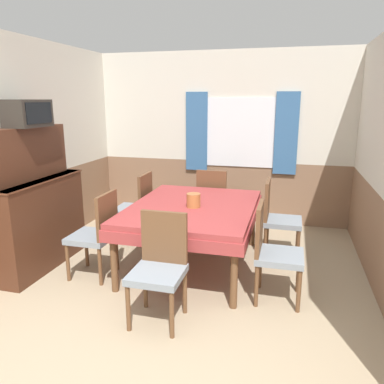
{
  "coord_description": "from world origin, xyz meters",
  "views": [
    {
      "loc": [
        1.06,
        -2.09,
        1.89
      ],
      "look_at": [
        0.01,
        1.84,
        0.88
      ],
      "focal_mm": 35.0,
      "sensor_mm": 36.0,
      "label": 1
    }
  ],
  "objects_px": {
    "chair_left_near": "(97,232)",
    "tv": "(28,113)",
    "chair_right_far": "(277,216)",
    "chair_left_far": "(137,205)",
    "vase": "(193,200)",
    "chair_right_near": "(272,249)",
    "chair_head_near": "(160,264)",
    "chair_head_window": "(213,199)",
    "dining_table": "(193,213)",
    "sideboard": "(34,208)"
  },
  "relations": [
    {
      "from": "chair_left_far",
      "to": "vase",
      "type": "xyz_separation_m",
      "value": [
        0.95,
        -0.61,
        0.3
      ]
    },
    {
      "from": "chair_head_near",
      "to": "chair_left_far",
      "type": "xyz_separation_m",
      "value": [
        -0.92,
        1.66,
        0.0
      ]
    },
    {
      "from": "chair_head_near",
      "to": "chair_head_window",
      "type": "bearing_deg",
      "value": -90.0
    },
    {
      "from": "chair_right_far",
      "to": "chair_left_far",
      "type": "relative_size",
      "value": 1.0
    },
    {
      "from": "chair_head_near",
      "to": "tv",
      "type": "bearing_deg",
      "value": -21.25
    },
    {
      "from": "chair_head_near",
      "to": "chair_right_far",
      "type": "xyz_separation_m",
      "value": [
        0.92,
        1.66,
        0.0
      ]
    },
    {
      "from": "chair_head_window",
      "to": "chair_right_near",
      "type": "relative_size",
      "value": 1.0
    },
    {
      "from": "dining_table",
      "to": "tv",
      "type": "relative_size",
      "value": 3.6
    },
    {
      "from": "chair_head_window",
      "to": "dining_table",
      "type": "bearing_deg",
      "value": -90.0
    },
    {
      "from": "dining_table",
      "to": "chair_left_far",
      "type": "xyz_separation_m",
      "value": [
        -0.92,
        0.54,
        -0.12
      ]
    },
    {
      "from": "chair_head_window",
      "to": "sideboard",
      "type": "bearing_deg",
      "value": -137.58
    },
    {
      "from": "dining_table",
      "to": "chair_right_far",
      "type": "distance_m",
      "value": 1.07
    },
    {
      "from": "chair_left_near",
      "to": "tv",
      "type": "height_order",
      "value": "tv"
    },
    {
      "from": "chair_left_far",
      "to": "tv",
      "type": "relative_size",
      "value": 1.89
    },
    {
      "from": "chair_right_far",
      "to": "chair_head_window",
      "type": "height_order",
      "value": "same"
    },
    {
      "from": "chair_head_near",
      "to": "dining_table",
      "type": "bearing_deg",
      "value": -90.0
    },
    {
      "from": "chair_right_far",
      "to": "sideboard",
      "type": "distance_m",
      "value": 2.85
    },
    {
      "from": "chair_left_near",
      "to": "chair_right_near",
      "type": "relative_size",
      "value": 1.0
    },
    {
      "from": "dining_table",
      "to": "chair_head_window",
      "type": "distance_m",
      "value": 1.13
    },
    {
      "from": "chair_head_near",
      "to": "vase",
      "type": "relative_size",
      "value": 6.12
    },
    {
      "from": "tv",
      "to": "vase",
      "type": "bearing_deg",
      "value": 12.66
    },
    {
      "from": "chair_head_near",
      "to": "chair_head_window",
      "type": "relative_size",
      "value": 1.0
    },
    {
      "from": "chair_head_window",
      "to": "chair_right_near",
      "type": "height_order",
      "value": "same"
    },
    {
      "from": "dining_table",
      "to": "chair_right_far",
      "type": "height_order",
      "value": "chair_right_far"
    },
    {
      "from": "chair_head_near",
      "to": "chair_right_far",
      "type": "distance_m",
      "value": 1.9
    },
    {
      "from": "chair_head_near",
      "to": "chair_left_near",
      "type": "bearing_deg",
      "value": -32.47
    },
    {
      "from": "chair_left_near",
      "to": "chair_left_far",
      "type": "xyz_separation_m",
      "value": [
        0.0,
        1.07,
        0.0
      ]
    },
    {
      "from": "sideboard",
      "to": "tv",
      "type": "xyz_separation_m",
      "value": [
        0.04,
        0.0,
        1.05
      ]
    },
    {
      "from": "chair_right_far",
      "to": "chair_head_window",
      "type": "xyz_separation_m",
      "value": [
        -0.92,
        0.59,
        0.0
      ]
    },
    {
      "from": "chair_left_far",
      "to": "chair_right_near",
      "type": "bearing_deg",
      "value": -120.28
    },
    {
      "from": "sideboard",
      "to": "vase",
      "type": "xyz_separation_m",
      "value": [
        1.76,
        0.39,
        0.11
      ]
    },
    {
      "from": "chair_right_far",
      "to": "sideboard",
      "type": "relative_size",
      "value": 0.59
    },
    {
      "from": "tv",
      "to": "vase",
      "type": "xyz_separation_m",
      "value": [
        1.72,
        0.39,
        -0.94
      ]
    },
    {
      "from": "chair_right_near",
      "to": "vase",
      "type": "relative_size",
      "value": 6.12
    },
    {
      "from": "chair_left_near",
      "to": "dining_table",
      "type": "bearing_deg",
      "value": -59.72
    },
    {
      "from": "chair_left_near",
      "to": "chair_right_far",
      "type": "relative_size",
      "value": 1.0
    },
    {
      "from": "chair_left_near",
      "to": "chair_head_near",
      "type": "bearing_deg",
      "value": -122.47
    },
    {
      "from": "dining_table",
      "to": "chair_left_near",
      "type": "relative_size",
      "value": 1.9
    },
    {
      "from": "dining_table",
      "to": "sideboard",
      "type": "xyz_separation_m",
      "value": [
        -1.74,
        -0.46,
        0.06
      ]
    },
    {
      "from": "chair_right_far",
      "to": "vase",
      "type": "height_order",
      "value": "chair_right_far"
    },
    {
      "from": "chair_left_far",
      "to": "tv",
      "type": "xyz_separation_m",
      "value": [
        -0.77,
        -1.0,
        1.23
      ]
    },
    {
      "from": "dining_table",
      "to": "chair_right_near",
      "type": "distance_m",
      "value": 1.07
    },
    {
      "from": "vase",
      "to": "chair_head_near",
      "type": "bearing_deg",
      "value": -91.44
    },
    {
      "from": "chair_right_far",
      "to": "tv",
      "type": "height_order",
      "value": "tv"
    },
    {
      "from": "chair_left_far",
      "to": "chair_head_window",
      "type": "distance_m",
      "value": 1.09
    },
    {
      "from": "chair_right_far",
      "to": "chair_left_far",
      "type": "distance_m",
      "value": 1.84
    },
    {
      "from": "tv",
      "to": "chair_head_window",
      "type": "bearing_deg",
      "value": 43.13
    },
    {
      "from": "chair_right_far",
      "to": "tv",
      "type": "relative_size",
      "value": 1.89
    },
    {
      "from": "chair_left_far",
      "to": "chair_head_near",
      "type": "bearing_deg",
      "value": -151.0
    },
    {
      "from": "chair_left_far",
      "to": "vase",
      "type": "height_order",
      "value": "chair_left_far"
    }
  ]
}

